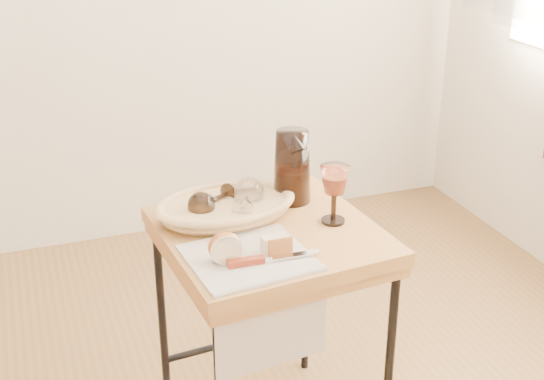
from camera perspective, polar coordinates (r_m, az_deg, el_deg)
name	(u,v)px	position (r m, az deg, el deg)	size (l,w,h in m)	color
side_table	(270,338)	(2.09, -0.19, -11.57)	(0.55, 0.55, 0.69)	brown
tea_towel	(249,257)	(1.77, -1.86, -5.30)	(0.29, 0.26, 0.01)	silver
bread_basket	(226,209)	(1.97, -3.64, -1.50)	(0.35, 0.24, 0.05)	#AD7A43
goblet_lying_a	(213,200)	(1.96, -4.65, -0.78)	(0.12, 0.08, 0.08)	#39271A
goblet_lying_b	(246,199)	(1.95, -2.05, -0.72)	(0.14, 0.09, 0.09)	white
pitcher	(292,166)	(2.03, 1.59, 1.87)	(0.15, 0.23, 0.25)	black
wine_goblet	(334,194)	(1.92, 4.91, -0.34)	(0.08, 0.08, 0.16)	white
apple_half	(225,246)	(1.74, -3.74, -4.46)	(0.08, 0.04, 0.08)	red
apple_wedge	(274,244)	(1.78, 0.18, -4.25)	(0.06, 0.03, 0.04)	beige
table_knife	(270,258)	(1.74, -0.12, -5.34)	(0.23, 0.02, 0.02)	silver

